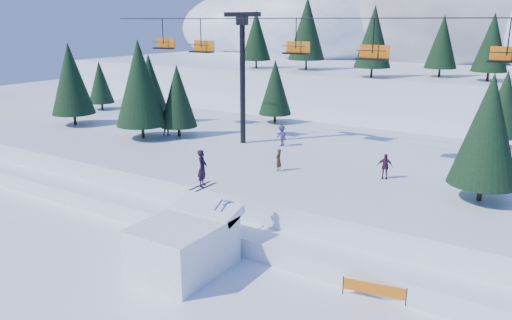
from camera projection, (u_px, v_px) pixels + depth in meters
The scene contains 10 objects.
ground at pixel (186, 303), 22.26m from camera, with size 160.00×160.00×0.00m, color white.
mid_shelf at pixel (345, 175), 36.54m from camera, with size 70.00×22.00×2.50m, color white.
berm at pixel (276, 230), 28.61m from camera, with size 70.00×6.00×1.10m, color white.
mountain_ridge at pixel (450, 36), 81.89m from camera, with size 119.00×60.53×26.46m.
jump_kicker at pixel (185, 243), 24.93m from camera, with size 3.78×5.16×5.94m.
chairlift at pixel (366, 64), 33.85m from camera, with size 46.00×3.21×10.28m.
conifer_stand at pixel (385, 106), 33.90m from camera, with size 63.50×17.50×8.22m.
distant_skiers at pixel (311, 144), 36.81m from camera, with size 32.26×8.61×1.69m.
banner_near at pixel (374, 289), 22.37m from camera, with size 2.81×0.59×0.90m.
banner_far at pixel (416, 278), 23.37m from camera, with size 2.66×1.11×0.90m.
Camera 1 is at (13.19, -14.95, 12.18)m, focal length 35.00 mm.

